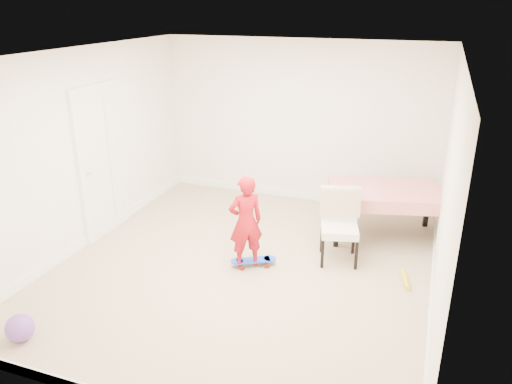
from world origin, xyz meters
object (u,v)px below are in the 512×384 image
(dining_chair, at_px, (340,227))
(balloon, at_px, (20,328))
(dining_table, at_px, (384,212))
(child, at_px, (246,224))
(skateboard, at_px, (253,263))

(dining_chair, relative_size, balloon, 3.34)
(dining_table, bearing_deg, balloon, -144.82)
(child, distance_m, balloon, 2.66)
(child, bearing_deg, dining_table, -174.28)
(skateboard, distance_m, child, 0.55)
(skateboard, relative_size, child, 0.49)
(dining_table, height_order, child, child)
(dining_chair, xyz_separation_m, balloon, (-2.61, -2.67, -0.33))
(dining_table, distance_m, dining_chair, 1.04)
(skateboard, height_order, child, child)
(dining_chair, distance_m, balloon, 3.75)
(skateboard, relative_size, balloon, 2.06)
(skateboard, bearing_deg, dining_table, 15.68)
(skateboard, bearing_deg, dining_chair, -2.08)
(dining_table, relative_size, child, 1.31)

